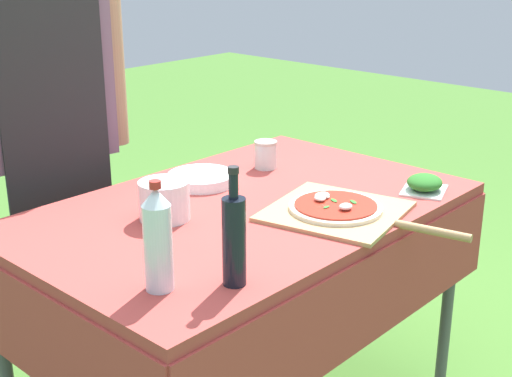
% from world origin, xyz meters
% --- Properties ---
extents(prep_table, '(1.41, 0.92, 0.80)m').
position_xyz_m(prep_table, '(0.00, 0.00, 0.72)').
color(prep_table, '#A83D38').
rests_on(prep_table, ground).
extents(person_cook, '(0.64, 0.26, 1.72)m').
position_xyz_m(person_cook, '(-0.24, 0.72, 1.01)').
color(person_cook, '#333D56').
rests_on(person_cook, ground).
extents(pizza_on_peel, '(0.45, 0.62, 0.05)m').
position_xyz_m(pizza_on_peel, '(0.14, -0.26, 0.82)').
color(pizza_on_peel, tan).
rests_on(pizza_on_peel, prep_table).
extents(oil_bottle, '(0.06, 0.06, 0.29)m').
position_xyz_m(oil_bottle, '(-0.40, -0.35, 0.92)').
color(oil_bottle, black).
rests_on(oil_bottle, prep_table).
extents(water_bottle, '(0.07, 0.07, 0.27)m').
position_xyz_m(water_bottle, '(-0.54, -0.24, 0.93)').
color(water_bottle, silver).
rests_on(water_bottle, prep_table).
extents(herb_container, '(0.19, 0.18, 0.06)m').
position_xyz_m(herb_container, '(0.49, -0.34, 0.83)').
color(herb_container, silver).
rests_on(herb_container, prep_table).
extents(mixing_tub, '(0.15, 0.15, 0.11)m').
position_xyz_m(mixing_tub, '(-0.24, 0.09, 0.86)').
color(mixing_tub, silver).
rests_on(mixing_tub, prep_table).
extents(plate_stack, '(0.23, 0.23, 0.03)m').
position_xyz_m(plate_stack, '(0.05, 0.25, 0.82)').
color(plate_stack, white).
rests_on(plate_stack, prep_table).
extents(sauce_jar, '(0.08, 0.08, 0.10)m').
position_xyz_m(sauce_jar, '(0.32, 0.20, 0.85)').
color(sauce_jar, silver).
rests_on(sauce_jar, prep_table).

